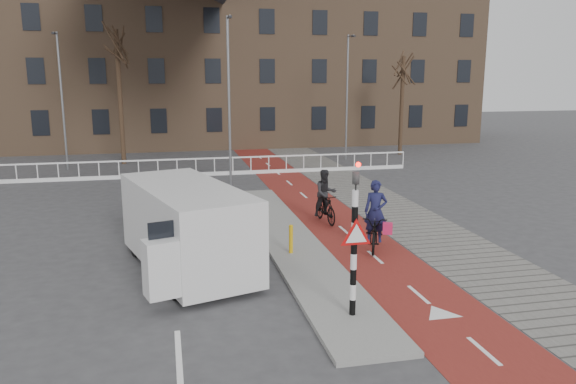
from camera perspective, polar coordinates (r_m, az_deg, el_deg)
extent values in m
plane|color=#38383A|center=(15.06, 6.23, -9.40)|extent=(120.00, 120.00, 0.00)
cube|color=maroon|center=(24.66, 2.15, -0.82)|extent=(2.50, 60.00, 0.01)
cube|color=slate|center=(25.49, 8.25, -0.51)|extent=(3.00, 60.00, 0.01)
cube|color=gray|center=(18.50, 0.21, -5.02)|extent=(1.80, 16.00, 0.12)
cylinder|color=black|center=(12.57, 6.70, -6.24)|extent=(0.14, 0.14, 2.88)
imported|color=black|center=(12.12, 6.91, 2.04)|extent=(0.13, 0.16, 0.80)
cylinder|color=#FF0C05|center=(11.96, 7.16, 2.78)|extent=(0.11, 0.02, 0.11)
cylinder|color=#DBA40C|center=(17.04, 0.30, -4.79)|extent=(0.12, 0.12, 0.87)
imported|color=black|center=(17.98, 8.82, -3.97)|extent=(1.51, 2.27, 1.13)
imported|color=#17183E|center=(17.81, 8.89, -1.94)|extent=(0.84, 0.71, 1.96)
cube|color=#CA1C4F|center=(17.55, 10.09, -3.66)|extent=(0.34, 0.29, 0.36)
imported|color=black|center=(20.89, 3.80, -1.61)|extent=(0.73, 1.91, 1.12)
imported|color=black|center=(20.77, 3.82, -0.11)|extent=(0.92, 0.76, 1.75)
cube|color=silver|center=(15.98, -10.21, -3.36)|extent=(3.78, 6.05, 2.25)
cube|color=#1D831C|center=(16.01, -14.28, -3.88)|extent=(1.06, 3.46, 0.55)
cube|color=#1D831C|center=(16.09, -6.15, -3.50)|extent=(1.06, 3.46, 0.55)
cube|color=black|center=(13.50, -9.83, -4.45)|extent=(1.96, 0.63, 0.90)
cylinder|color=black|center=(14.25, -11.19, -9.14)|extent=(0.50, 0.84, 0.79)
cylinder|color=black|center=(14.90, -4.11, -7.98)|extent=(0.50, 0.84, 0.79)
cylinder|color=black|center=(17.75, -15.09, -5.06)|extent=(0.50, 0.84, 0.79)
cylinder|color=black|center=(18.27, -9.25, -4.31)|extent=(0.50, 0.84, 0.79)
cube|color=silver|center=(30.60, -13.11, 3.19)|extent=(28.00, 0.08, 0.08)
cube|color=silver|center=(30.74, -13.04, 1.62)|extent=(28.00, 0.10, 0.20)
cube|color=#7F6047|center=(45.29, -10.70, 12.47)|extent=(46.00, 10.00, 12.00)
cylinder|color=black|center=(35.60, -16.69, 9.12)|extent=(0.28, 0.28, 7.98)
cylinder|color=black|center=(39.01, 11.48, 8.57)|extent=(0.27, 0.27, 6.58)
cylinder|color=slate|center=(26.75, -6.00, 8.81)|extent=(0.12, 0.12, 8.03)
cylinder|color=slate|center=(34.57, -21.95, 8.46)|extent=(0.12, 0.12, 7.70)
cylinder|color=slate|center=(36.19, 6.00, 9.44)|extent=(0.12, 0.12, 7.79)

